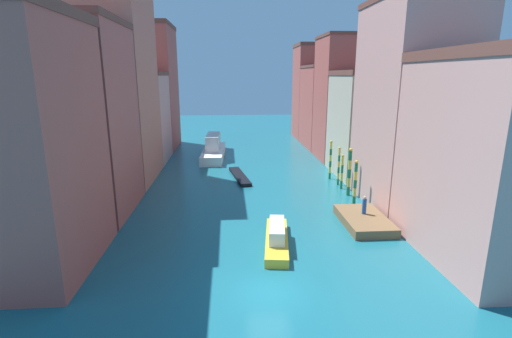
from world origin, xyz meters
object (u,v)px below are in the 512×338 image
at_px(mooring_pole_2, 342,171).
at_px(motorboat_0, 277,237).
at_px(mooring_pole_0, 355,182).
at_px(waterfront_dock, 364,220).
at_px(gondola_black, 240,176).
at_px(mooring_pole_4, 330,159).
at_px(vaporetto_white, 214,149).
at_px(mooring_pole_1, 349,171).
at_px(person_on_dock, 364,206).
at_px(mooring_pole_3, 339,166).

height_order(mooring_pole_2, motorboat_0, mooring_pole_2).
bearing_deg(mooring_pole_0, waterfront_dock, -99.43).
distance_m(waterfront_dock, mooring_pole_0, 5.57).
distance_m(waterfront_dock, gondola_black, 18.78).
height_order(mooring_pole_2, mooring_pole_4, mooring_pole_4).
relative_size(mooring_pole_4, vaporetto_white, 0.38).
distance_m(vaporetto_white, motorboat_0, 31.70).
relative_size(mooring_pole_1, gondola_black, 0.61).
relative_size(gondola_black, motorboat_0, 1.12).
distance_m(mooring_pole_2, motorboat_0, 16.55).
bearing_deg(mooring_pole_2, gondola_black, 154.35).
xyz_separation_m(mooring_pole_0, vaporetto_white, (-14.67, 22.61, -0.97)).
height_order(person_on_dock, mooring_pole_4, mooring_pole_4).
distance_m(waterfront_dock, vaporetto_white, 31.03).
relative_size(vaporetto_white, motorboat_0, 1.68).
height_order(mooring_pole_0, mooring_pole_2, mooring_pole_0).
relative_size(person_on_dock, vaporetto_white, 0.13).
bearing_deg(mooring_pole_4, vaporetto_white, 137.94).
xyz_separation_m(mooring_pole_4, vaporetto_white, (-14.72, 13.29, -1.14)).
distance_m(mooring_pole_0, gondola_black, 15.46).
relative_size(mooring_pole_4, gondola_black, 0.57).
height_order(mooring_pole_1, vaporetto_white, mooring_pole_1).
distance_m(person_on_dock, mooring_pole_1, 7.53).
bearing_deg(waterfront_dock, motorboat_0, -156.97).
xyz_separation_m(person_on_dock, mooring_pole_0, (0.70, 4.58, 0.79)).
bearing_deg(gondola_black, person_on_dock, -55.83).
distance_m(mooring_pole_1, vaporetto_white, 24.87).
height_order(mooring_pole_0, mooring_pole_3, mooring_pole_3).
bearing_deg(person_on_dock, motorboat_0, -154.01).
distance_m(mooring_pole_1, mooring_pole_4, 6.53).
bearing_deg(motorboat_0, mooring_pole_2, 56.51).
bearing_deg(mooring_pole_2, mooring_pole_3, 87.91).
bearing_deg(vaporetto_white, mooring_pole_4, -42.06).
relative_size(mooring_pole_3, mooring_pole_4, 0.93).
height_order(mooring_pole_1, gondola_black, mooring_pole_1).
xyz_separation_m(mooring_pole_1, mooring_pole_2, (-0.02, 2.41, -0.61)).
bearing_deg(mooring_pole_2, mooring_pole_0, -93.02).
bearing_deg(mooring_pole_0, mooring_pole_1, 83.91).
distance_m(person_on_dock, mooring_pole_0, 4.70).
distance_m(mooring_pole_0, vaporetto_white, 26.97).
xyz_separation_m(mooring_pole_3, motorboat_0, (-9.16, -15.26, -1.65)).
distance_m(mooring_pole_3, gondola_black, 12.19).
xyz_separation_m(mooring_pole_0, gondola_black, (-11.03, 10.63, -2.08)).
bearing_deg(mooring_pole_3, vaporetto_white, 133.33).
bearing_deg(waterfront_dock, mooring_pole_4, 86.39).
bearing_deg(person_on_dock, mooring_pole_4, 86.90).
height_order(person_on_dock, motorboat_0, person_on_dock).
xyz_separation_m(person_on_dock, mooring_pole_3, (1.03, 11.29, 0.79)).
distance_m(person_on_dock, gondola_black, 18.44).
xyz_separation_m(mooring_pole_2, mooring_pole_4, (-0.22, 4.12, 0.44)).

